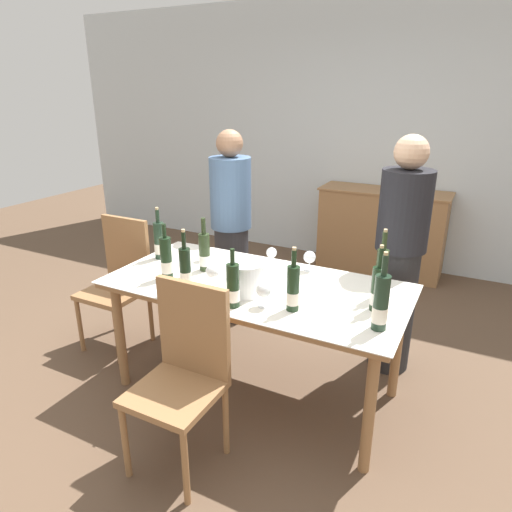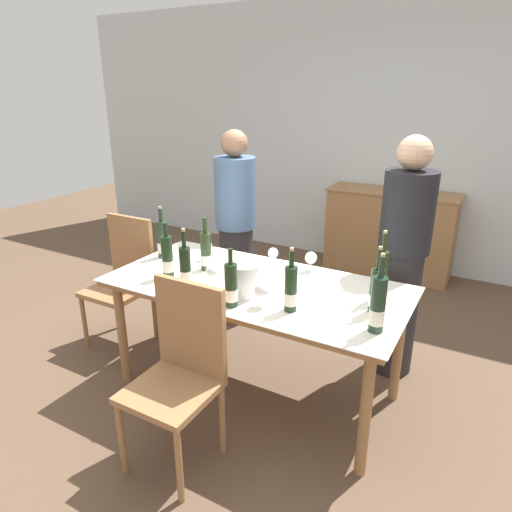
{
  "view_description": "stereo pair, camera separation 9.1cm",
  "coord_description": "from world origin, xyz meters",
  "px_view_note": "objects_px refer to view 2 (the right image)",
  "views": [
    {
      "loc": [
        1.17,
        -2.27,
        1.89
      ],
      "look_at": [
        0.0,
        0.0,
        0.95
      ],
      "focal_mm": 32.0,
      "sensor_mm": 36.0,
      "label": 1
    },
    {
      "loc": [
        1.25,
        -2.23,
        1.89
      ],
      "look_at": [
        0.0,
        0.0,
        0.95
      ],
      "focal_mm": 32.0,
      "sensor_mm": 36.0,
      "label": 2
    }
  ],
  "objects_px": {
    "ice_bucket": "(245,278)",
    "wine_glass_1": "(207,246)",
    "dining_table": "(256,294)",
    "wine_glass_4": "(262,291)",
    "person_host": "(236,229)",
    "wine_bottle_1": "(378,306)",
    "wine_bottle_7": "(291,290)",
    "wine_bottle_2": "(185,268)",
    "wine_glass_3": "(212,272)",
    "wine_glass_2": "(311,258)",
    "wine_bottle_6": "(167,258)",
    "wine_glass_0": "(269,273)",
    "chair_near_front": "(181,365)",
    "person_guest_left": "(402,261)",
    "wine_bottle_0": "(206,252)",
    "sideboard_cabinet": "(389,233)",
    "wine_bottle_3": "(376,291)",
    "wine_glass_5": "(273,254)",
    "wine_bottle_8": "(231,286)",
    "chair_left_end": "(124,274)",
    "wine_bottle_4": "(162,240)",
    "wine_bottle_5": "(381,276)"
  },
  "relations": [
    {
      "from": "ice_bucket",
      "to": "wine_glass_1",
      "type": "height_order",
      "value": "ice_bucket"
    },
    {
      "from": "dining_table",
      "to": "wine_glass_4",
      "type": "distance_m",
      "value": 0.36
    },
    {
      "from": "wine_glass_4",
      "to": "person_host",
      "type": "height_order",
      "value": "person_host"
    },
    {
      "from": "wine_bottle_1",
      "to": "wine_bottle_7",
      "type": "distance_m",
      "value": 0.46
    },
    {
      "from": "wine_bottle_2",
      "to": "wine_glass_3",
      "type": "relative_size",
      "value": 2.47
    },
    {
      "from": "wine_glass_2",
      "to": "wine_bottle_6",
      "type": "bearing_deg",
      "value": -144.99
    },
    {
      "from": "wine_glass_0",
      "to": "wine_glass_3",
      "type": "distance_m",
      "value": 0.33
    },
    {
      "from": "chair_near_front",
      "to": "person_guest_left",
      "type": "relative_size",
      "value": 0.6
    },
    {
      "from": "wine_bottle_0",
      "to": "person_host",
      "type": "distance_m",
      "value": 0.81
    },
    {
      "from": "sideboard_cabinet",
      "to": "dining_table",
      "type": "distance_m",
      "value": 2.51
    },
    {
      "from": "dining_table",
      "to": "wine_bottle_3",
      "type": "height_order",
      "value": "wine_bottle_3"
    },
    {
      "from": "ice_bucket",
      "to": "wine_glass_5",
      "type": "distance_m",
      "value": 0.45
    },
    {
      "from": "wine_bottle_8",
      "to": "wine_glass_4",
      "type": "height_order",
      "value": "wine_bottle_8"
    },
    {
      "from": "chair_left_end",
      "to": "person_guest_left",
      "type": "distance_m",
      "value": 2.04
    },
    {
      "from": "wine_glass_3",
      "to": "person_guest_left",
      "type": "height_order",
      "value": "person_guest_left"
    },
    {
      "from": "wine_bottle_4",
      "to": "wine_bottle_8",
      "type": "relative_size",
      "value": 1.09
    },
    {
      "from": "wine_bottle_4",
      "to": "wine_bottle_5",
      "type": "height_order",
      "value": "wine_bottle_5"
    },
    {
      "from": "wine_bottle_6",
      "to": "wine_glass_1",
      "type": "distance_m",
      "value": 0.37
    },
    {
      "from": "wine_glass_4",
      "to": "chair_near_front",
      "type": "xyz_separation_m",
      "value": [
        -0.25,
        -0.41,
        -0.31
      ]
    },
    {
      "from": "wine_bottle_1",
      "to": "wine_glass_1",
      "type": "relative_size",
      "value": 2.9
    },
    {
      "from": "wine_bottle_2",
      "to": "wine_bottle_4",
      "type": "bearing_deg",
      "value": 143.96
    },
    {
      "from": "sideboard_cabinet",
      "to": "wine_glass_2",
      "type": "height_order",
      "value": "wine_glass_2"
    },
    {
      "from": "ice_bucket",
      "to": "wine_bottle_1",
      "type": "bearing_deg",
      "value": -3.91
    },
    {
      "from": "sideboard_cabinet",
      "to": "wine_glass_0",
      "type": "xyz_separation_m",
      "value": [
        -0.13,
        -2.5,
        0.41
      ]
    },
    {
      "from": "wine_bottle_5",
      "to": "chair_left_end",
      "type": "bearing_deg",
      "value": -178.3
    },
    {
      "from": "wine_glass_3",
      "to": "chair_near_front",
      "type": "height_order",
      "value": "chair_near_front"
    },
    {
      "from": "wine_glass_0",
      "to": "wine_bottle_6",
      "type": "bearing_deg",
      "value": -166.2
    },
    {
      "from": "wine_bottle_5",
      "to": "wine_glass_2",
      "type": "bearing_deg",
      "value": 158.34
    },
    {
      "from": "sideboard_cabinet",
      "to": "wine_bottle_5",
      "type": "height_order",
      "value": "wine_bottle_5"
    },
    {
      "from": "sideboard_cabinet",
      "to": "wine_glass_3",
      "type": "bearing_deg",
      "value": -99.07
    },
    {
      "from": "wine_bottle_4",
      "to": "wine_bottle_7",
      "type": "distance_m",
      "value": 1.18
    },
    {
      "from": "wine_bottle_2",
      "to": "wine_bottle_4",
      "type": "relative_size",
      "value": 1.0
    },
    {
      "from": "sideboard_cabinet",
      "to": "wine_bottle_6",
      "type": "height_order",
      "value": "wine_bottle_6"
    },
    {
      "from": "wine_glass_3",
      "to": "sideboard_cabinet",
      "type": "bearing_deg",
      "value": 80.93
    },
    {
      "from": "ice_bucket",
      "to": "chair_near_front",
      "type": "bearing_deg",
      "value": -99.37
    },
    {
      "from": "wine_bottle_2",
      "to": "wine_glass_4",
      "type": "distance_m",
      "value": 0.53
    },
    {
      "from": "dining_table",
      "to": "sideboard_cabinet",
      "type": "bearing_deg",
      "value": 84.84
    },
    {
      "from": "ice_bucket",
      "to": "chair_left_end",
      "type": "bearing_deg",
      "value": 168.33
    },
    {
      "from": "wine_bottle_2",
      "to": "person_host",
      "type": "xyz_separation_m",
      "value": [
        -0.3,
        1.06,
        -0.09
      ]
    },
    {
      "from": "wine_glass_1",
      "to": "wine_glass_4",
      "type": "height_order",
      "value": "wine_glass_4"
    },
    {
      "from": "sideboard_cabinet",
      "to": "dining_table",
      "type": "bearing_deg",
      "value": -95.16
    },
    {
      "from": "dining_table",
      "to": "wine_bottle_4",
      "type": "relative_size",
      "value": 5.01
    },
    {
      "from": "ice_bucket",
      "to": "wine_bottle_2",
      "type": "xyz_separation_m",
      "value": [
        -0.36,
        -0.08,
        0.02
      ]
    },
    {
      "from": "dining_table",
      "to": "wine_bottle_7",
      "type": "bearing_deg",
      "value": -33.3
    },
    {
      "from": "wine_bottle_8",
      "to": "wine_bottle_5",
      "type": "bearing_deg",
      "value": 35.04
    },
    {
      "from": "wine_bottle_2",
      "to": "person_guest_left",
      "type": "bearing_deg",
      "value": 41.45
    },
    {
      "from": "sideboard_cabinet",
      "to": "wine_glass_4",
      "type": "relative_size",
      "value": 9.34
    },
    {
      "from": "wine_bottle_4",
      "to": "wine_bottle_5",
      "type": "relative_size",
      "value": 0.9
    },
    {
      "from": "chair_left_end",
      "to": "wine_bottle_5",
      "type": "bearing_deg",
      "value": 1.7
    },
    {
      "from": "wine_bottle_6",
      "to": "chair_left_end",
      "type": "bearing_deg",
      "value": 158.3
    }
  ]
}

